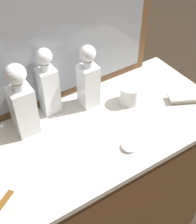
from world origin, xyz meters
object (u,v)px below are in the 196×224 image
porcelain_dish (130,147)px  crystal_decanter_front (88,82)px  crystal_decanter_far_right (23,107)px  crystal_tumbler_far_left (130,95)px  silver_brush_rear (186,98)px  crystal_decanter_rear (48,88)px  tortoiseshell_comb (1,205)px

porcelain_dish → crystal_decanter_front: bearing=89.2°
crystal_decanter_front → crystal_decanter_far_right: 0.29m
crystal_tumbler_far_left → porcelain_dish: bearing=-126.5°
silver_brush_rear → porcelain_dish: bearing=-167.2°
crystal_decanter_rear → tortoiseshell_comb: 0.47m
crystal_decanter_front → tortoiseshell_comb: (-0.49, -0.27, -0.11)m
crystal_decanter_far_right → silver_brush_rear: crystal_decanter_far_right is taller
crystal_decanter_far_right → crystal_decanter_rear: (0.13, 0.05, -0.00)m
porcelain_dish → tortoiseshell_comb: porcelain_dish is taller
crystal_decanter_far_right → crystal_tumbler_far_left: crystal_decanter_far_right is taller
crystal_decanter_rear → silver_brush_rear: size_ratio=1.78×
tortoiseshell_comb → silver_brush_rear: bearing=3.7°
crystal_decanter_rear → silver_brush_rear: (0.52, -0.26, -0.11)m
crystal_tumbler_far_left → silver_brush_rear: size_ratio=0.53×
crystal_decanter_far_right → crystal_decanter_rear: crystal_decanter_far_right is taller
tortoiseshell_comb → porcelain_dish: bearing=-3.4°
silver_brush_rear → crystal_decanter_rear: bearing=153.5°
crystal_decanter_front → crystal_decanter_rear: (-0.16, 0.05, 0.01)m
silver_brush_rear → porcelain_dish: silver_brush_rear is taller
silver_brush_rear → tortoiseshell_comb: silver_brush_rear is taller
crystal_decanter_far_right → crystal_decanter_front: bearing=1.1°
silver_brush_rear → porcelain_dish: (-0.37, -0.08, -0.01)m
crystal_decanter_rear → crystal_decanter_front: bearing=-17.5°
crystal_decanter_front → crystal_decanter_rear: 0.16m
crystal_tumbler_far_left → tortoiseshell_comb: bearing=-164.0°
crystal_decanter_rear → crystal_tumbler_far_left: size_ratio=3.37×
crystal_decanter_rear → tortoiseshell_comb: size_ratio=2.80×
crystal_decanter_front → crystal_tumbler_far_left: bearing=-28.5°
crystal_tumbler_far_left → porcelain_dish: (-0.16, -0.21, -0.03)m
crystal_tumbler_far_left → tortoiseshell_comb: 0.67m
crystal_decanter_rear → porcelain_dish: (0.15, -0.35, -0.11)m
silver_brush_rear → tortoiseshell_comb: 0.86m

